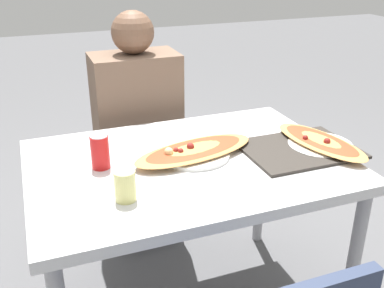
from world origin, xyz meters
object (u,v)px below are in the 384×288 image
object	(u,v)px
pizza_second	(320,142)
pizza_main	(194,151)
dining_table	(188,178)
chair_far_seated	(134,143)
person_seated	(138,113)
drink_glass	(125,186)
soda_can	(100,152)

from	to	relation	value
pizza_second	pizza_main	bearing A→B (deg)	168.68
dining_table	pizza_main	world-z (taller)	pizza_main
chair_far_seated	person_seated	bearing A→B (deg)	90.00
person_seated	drink_glass	bearing A→B (deg)	73.29
dining_table	soda_can	size ratio (longest dim) A/B	9.36
dining_table	pizza_second	world-z (taller)	pizza_second
pizza_main	drink_glass	distance (m)	0.39
pizza_main	soda_can	world-z (taller)	soda_can
person_seated	pizza_second	distance (m)	0.91
chair_far_seated	pizza_main	bearing A→B (deg)	95.41
soda_can	pizza_second	world-z (taller)	soda_can
pizza_main	pizza_second	xyz separation A→B (m)	(0.50, -0.10, -0.00)
chair_far_seated	soda_can	size ratio (longest dim) A/B	6.99
person_seated	pizza_main	xyz separation A→B (m)	(0.07, -0.61, 0.04)
dining_table	person_seated	bearing A→B (deg)	93.07
chair_far_seated	pizza_main	size ratio (longest dim) A/B	1.65
drink_glass	chair_far_seated	bearing A→B (deg)	75.17
drink_glass	pizza_second	bearing A→B (deg)	8.45
dining_table	soda_can	xyz separation A→B (m)	(-0.31, 0.05, 0.14)
soda_can	drink_glass	bearing A→B (deg)	-82.60
pizza_main	pizza_second	world-z (taller)	pizza_main
dining_table	pizza_main	xyz separation A→B (m)	(0.03, 0.02, 0.10)
chair_far_seated	soda_can	world-z (taller)	chair_far_seated
person_seated	pizza_second	bearing A→B (deg)	128.69
chair_far_seated	drink_glass	xyz separation A→B (m)	(-0.25, -0.94, 0.28)
dining_table	person_seated	world-z (taller)	person_seated
pizza_main	drink_glass	bearing A→B (deg)	-145.13
soda_can	drink_glass	size ratio (longest dim) A/B	1.24
chair_far_seated	person_seated	distance (m)	0.24
drink_glass	pizza_second	size ratio (longest dim) A/B	0.22
pizza_second	soda_can	bearing A→B (deg)	171.29
person_seated	soda_can	size ratio (longest dim) A/B	9.61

